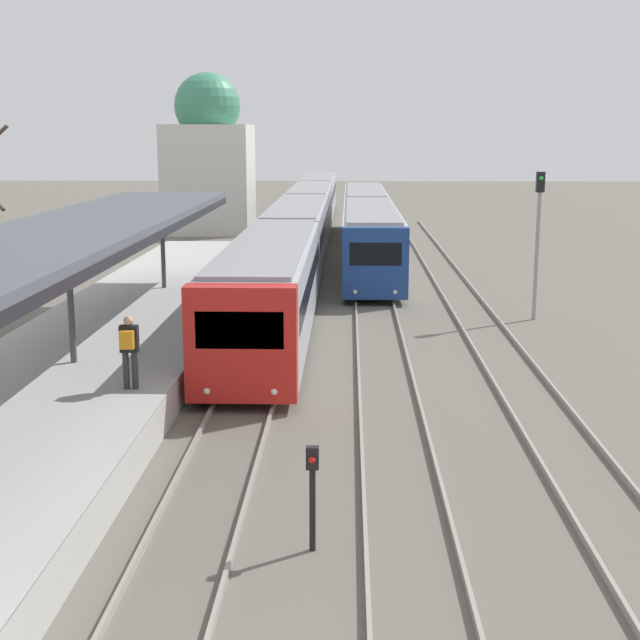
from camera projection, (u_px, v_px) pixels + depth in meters
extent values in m
cube|color=#4C515B|center=(66.00, 232.00, 21.55)|extent=(4.00, 27.71, 0.20)
cube|color=black|center=(147.00, 241.00, 21.54)|extent=(0.08, 27.71, 0.24)
cylinder|color=#47474C|center=(70.00, 300.00, 21.90)|extent=(0.16, 0.16, 3.16)
cylinder|color=#47474C|center=(163.00, 245.00, 32.74)|extent=(0.16, 0.16, 3.16)
cylinder|color=#2D2D33|center=(126.00, 370.00, 19.81)|extent=(0.14, 0.14, 0.85)
cylinder|color=#2D2D33|center=(135.00, 370.00, 19.81)|extent=(0.14, 0.14, 0.85)
cube|color=black|center=(129.00, 339.00, 19.66)|extent=(0.40, 0.22, 0.60)
sphere|color=tan|center=(128.00, 321.00, 19.58)|extent=(0.22, 0.22, 0.22)
cube|color=orange|center=(127.00, 340.00, 19.46)|extent=(0.30, 0.18, 0.40)
cube|color=red|center=(241.00, 343.00, 20.82)|extent=(2.62, 0.70, 2.75)
cube|color=black|center=(239.00, 330.00, 20.42)|extent=(2.05, 0.04, 0.88)
sphere|color=#EFEACC|center=(207.00, 391.00, 20.73)|extent=(0.16, 0.16, 0.16)
sphere|color=#EFEACC|center=(274.00, 392.00, 20.68)|extent=(0.16, 0.16, 0.16)
cube|color=#A8ADB7|center=(270.00, 287.00, 28.45)|extent=(2.62, 14.90, 2.75)
cube|color=gray|center=(270.00, 243.00, 28.16)|extent=(2.31, 14.60, 0.12)
cube|color=black|center=(270.00, 278.00, 28.39)|extent=(2.64, 13.70, 0.71)
cylinder|color=black|center=(214.00, 364.00, 24.01)|extent=(0.12, 0.70, 0.70)
cylinder|color=black|center=(297.00, 365.00, 23.94)|extent=(0.12, 0.70, 0.70)
cylinder|color=black|center=(252.00, 299.00, 33.49)|extent=(0.12, 0.70, 0.70)
cylinder|color=black|center=(311.00, 300.00, 33.42)|extent=(0.12, 0.70, 0.70)
cube|color=#A8ADB7|center=(297.00, 235.00, 43.37)|extent=(2.62, 14.90, 2.75)
cube|color=gray|center=(297.00, 205.00, 43.07)|extent=(2.31, 14.60, 0.12)
cube|color=black|center=(297.00, 229.00, 43.31)|extent=(2.64, 13.70, 0.71)
cylinder|color=black|center=(266.00, 276.00, 38.93)|extent=(0.12, 0.70, 0.70)
cylinder|color=black|center=(317.00, 277.00, 38.86)|extent=(0.12, 0.70, 0.70)
cylinder|color=black|center=(282.00, 249.00, 48.40)|extent=(0.12, 0.70, 0.70)
cylinder|color=black|center=(323.00, 249.00, 48.33)|extent=(0.12, 0.70, 0.70)
cube|color=#A8ADB7|center=(311.00, 209.00, 58.28)|extent=(2.62, 14.90, 2.75)
cube|color=gray|center=(311.00, 187.00, 57.99)|extent=(2.31, 14.60, 0.12)
cube|color=black|center=(311.00, 205.00, 58.22)|extent=(2.64, 13.70, 0.71)
cylinder|color=black|center=(289.00, 237.00, 53.85)|extent=(0.12, 0.70, 0.70)
cylinder|color=black|center=(326.00, 237.00, 53.78)|extent=(0.12, 0.70, 0.70)
cylinder|color=black|center=(298.00, 222.00, 63.32)|extent=(0.12, 0.70, 0.70)
cylinder|color=black|center=(329.00, 222.00, 63.25)|extent=(0.12, 0.70, 0.70)
cube|color=#A8ADB7|center=(318.00, 194.00, 73.20)|extent=(2.62, 14.90, 2.75)
cube|color=gray|center=(318.00, 176.00, 72.91)|extent=(2.31, 14.60, 0.12)
cube|color=black|center=(318.00, 190.00, 73.14)|extent=(2.64, 13.70, 0.71)
cylinder|color=black|center=(302.00, 215.00, 68.76)|extent=(0.12, 0.70, 0.70)
cylinder|color=black|center=(331.00, 215.00, 68.69)|extent=(0.12, 0.70, 0.70)
cylinder|color=black|center=(308.00, 205.00, 78.24)|extent=(0.12, 0.70, 0.70)
cylinder|color=black|center=(333.00, 205.00, 78.17)|extent=(0.12, 0.70, 0.70)
cube|color=navy|center=(375.00, 263.00, 33.89)|extent=(2.53, 0.70, 2.73)
cube|color=black|center=(376.00, 254.00, 33.49)|extent=(1.97, 0.04, 0.87)
sphere|color=#EFEACC|center=(355.00, 292.00, 33.80)|extent=(0.16, 0.16, 0.16)
sphere|color=#EFEACC|center=(395.00, 292.00, 33.75)|extent=(0.16, 0.16, 0.16)
cube|color=silver|center=(370.00, 240.00, 41.38)|extent=(2.53, 14.62, 2.73)
cube|color=gray|center=(371.00, 209.00, 41.09)|extent=(2.23, 14.33, 0.12)
cube|color=black|center=(370.00, 233.00, 41.32)|extent=(2.55, 13.45, 0.71)
cylinder|color=black|center=(347.00, 284.00, 37.03)|extent=(0.12, 0.70, 0.70)
cylinder|color=black|center=(399.00, 284.00, 36.96)|extent=(0.12, 0.70, 0.70)
cylinder|color=black|center=(347.00, 254.00, 46.33)|extent=(0.12, 0.70, 0.70)
cylinder|color=black|center=(389.00, 254.00, 46.26)|extent=(0.12, 0.70, 0.70)
cube|color=silver|center=(365.00, 212.00, 56.03)|extent=(2.53, 14.62, 2.73)
cube|color=gray|center=(365.00, 189.00, 55.74)|extent=(2.23, 14.33, 0.12)
cube|color=black|center=(365.00, 207.00, 55.97)|extent=(2.55, 13.45, 0.71)
cylinder|color=black|center=(348.00, 241.00, 51.67)|extent=(0.12, 0.70, 0.70)
cylinder|color=black|center=(385.00, 242.00, 51.61)|extent=(0.12, 0.70, 0.70)
cylinder|color=black|center=(348.00, 225.00, 60.97)|extent=(0.12, 0.70, 0.70)
cylinder|color=black|center=(379.00, 225.00, 60.90)|extent=(0.12, 0.70, 0.70)
cylinder|color=black|center=(312.00, 510.00, 13.91)|extent=(0.10, 0.10, 1.36)
cube|color=black|center=(312.00, 458.00, 13.73)|extent=(0.20, 0.14, 0.36)
sphere|color=red|center=(312.00, 460.00, 13.64)|extent=(0.11, 0.11, 0.11)
cylinder|color=gray|center=(537.00, 247.00, 31.03)|extent=(0.14, 0.14, 5.18)
cube|color=black|center=(540.00, 182.00, 30.57)|extent=(0.28, 0.20, 0.70)
sphere|color=green|center=(541.00, 178.00, 30.43)|extent=(0.14, 0.14, 0.14)
cube|color=silver|center=(209.00, 179.00, 59.17)|extent=(5.62, 5.62, 7.06)
sphere|color=#3D8966|center=(207.00, 106.00, 58.20)|extent=(4.32, 4.32, 4.32)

